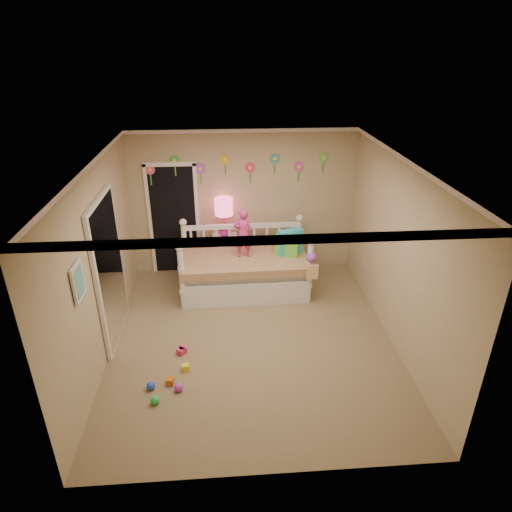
{
  "coord_description": "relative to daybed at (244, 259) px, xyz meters",
  "views": [
    {
      "loc": [
        -0.35,
        -5.29,
        3.95
      ],
      "look_at": [
        0.1,
        0.6,
        1.05
      ],
      "focal_mm": 31.31,
      "sensor_mm": 36.0,
      "label": 1
    }
  ],
  "objects": [
    {
      "name": "daybed",
      "position": [
        0.0,
        0.0,
        0.0
      ],
      "size": [
        2.18,
        1.2,
        1.17
      ],
      "primitive_type": null,
      "rotation": [
        0.0,
        0.0,
        0.02
      ],
      "color": "white",
      "rests_on": "floor"
    },
    {
      "name": "nightstand",
      "position": [
        -0.31,
        0.64,
        -0.21
      ],
      "size": [
        0.45,
        0.35,
        0.75
      ],
      "primitive_type": "cube",
      "rotation": [
        0.0,
        0.0,
        0.01
      ],
      "color": "white",
      "rests_on": "floor"
    },
    {
      "name": "pillow_turquoise",
      "position": [
        0.78,
        0.04,
        0.28
      ],
      "size": [
        0.45,
        0.29,
        0.43
      ],
      "primitive_type": "cube",
      "rotation": [
        0.0,
        0.0,
        0.37
      ],
      "color": "#28ABC8",
      "rests_on": "daybed"
    },
    {
      "name": "ceiling",
      "position": [
        0.04,
        -1.43,
        2.02
      ],
      "size": [
        4.0,
        4.5,
        0.01
      ],
      "primitive_type": "cube",
      "color": "white",
      "rests_on": "floor"
    },
    {
      "name": "back_wall",
      "position": [
        0.04,
        0.82,
        0.72
      ],
      "size": [
        4.0,
        0.01,
        2.6
      ],
      "primitive_type": "cube",
      "color": "tan",
      "rests_on": "floor"
    },
    {
      "name": "floor",
      "position": [
        0.04,
        -1.43,
        -0.58
      ],
      "size": [
        4.0,
        4.5,
        0.01
      ],
      "primitive_type": "cube",
      "color": "#7F684C",
      "rests_on": "ground"
    },
    {
      "name": "pillow_lime",
      "position": [
        0.72,
        -0.02,
        0.25
      ],
      "size": [
        0.41,
        0.28,
        0.37
      ],
      "primitive_type": "cube",
      "rotation": [
        0.0,
        0.0,
        -0.39
      ],
      "color": "#67C53C",
      "rests_on": "daybed"
    },
    {
      "name": "right_wall",
      "position": [
        2.04,
        -1.43,
        0.72
      ],
      "size": [
        0.01,
        4.5,
        2.6
      ],
      "primitive_type": "cube",
      "color": "tan",
      "rests_on": "floor"
    },
    {
      "name": "wall_picture",
      "position": [
        -1.93,
        -2.33,
        0.97
      ],
      "size": [
        0.05,
        0.34,
        0.42
      ],
      "primitive_type": "cube",
      "color": "white",
      "rests_on": "left_wall"
    },
    {
      "name": "hanging_bag",
      "position": [
        1.03,
        -0.59,
        0.13
      ],
      "size": [
        0.2,
        0.16,
        0.36
      ],
      "primitive_type": null,
      "color": "beige",
      "rests_on": "daybed"
    },
    {
      "name": "left_wall",
      "position": [
        -1.96,
        -1.43,
        0.72
      ],
      "size": [
        0.01,
        4.5,
        2.6
      ],
      "primitive_type": "cube",
      "color": "tan",
      "rests_on": "floor"
    },
    {
      "name": "toy_scatter",
      "position": [
        -0.92,
        -2.26,
        -0.53
      ],
      "size": [
        1.15,
        1.48,
        0.11
      ],
      "primitive_type": null,
      "rotation": [
        0.0,
        0.0,
        -0.3
      ],
      "color": "#996666",
      "rests_on": "floor"
    },
    {
      "name": "child",
      "position": [
        -0.02,
        -0.01,
        0.48
      ],
      "size": [
        0.32,
        0.23,
        0.84
      ],
      "primitive_type": "imported",
      "rotation": [
        0.0,
        0.0,
        3.24
      ],
      "color": "#E1338B",
      "rests_on": "daybed"
    },
    {
      "name": "table_lamp",
      "position": [
        -0.31,
        0.64,
        0.63
      ],
      "size": [
        0.32,
        0.32,
        0.71
      ],
      "color": "#DA1D8D",
      "rests_on": "nightstand"
    },
    {
      "name": "mirror_closet",
      "position": [
        -1.92,
        -1.13,
        0.47
      ],
      "size": [
        0.07,
        1.3,
        2.1
      ],
      "primitive_type": "cube",
      "color": "white",
      "rests_on": "left_wall"
    },
    {
      "name": "closet_doorway",
      "position": [
        -1.21,
        0.8,
        0.45
      ],
      "size": [
        0.9,
        0.04,
        2.07
      ],
      "primitive_type": "cube",
      "color": "black",
      "rests_on": "back_wall"
    },
    {
      "name": "crown_molding",
      "position": [
        0.04,
        -1.43,
        1.99
      ],
      "size": [
        4.0,
        4.5,
        0.06
      ],
      "primitive_type": null,
      "color": "white",
      "rests_on": "ceiling"
    },
    {
      "name": "flower_decals",
      "position": [
        -0.05,
        0.81,
        1.36
      ],
      "size": [
        3.4,
        0.02,
        0.5
      ],
      "primitive_type": null,
      "color": "#B2668C",
      "rests_on": "back_wall"
    }
  ]
}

